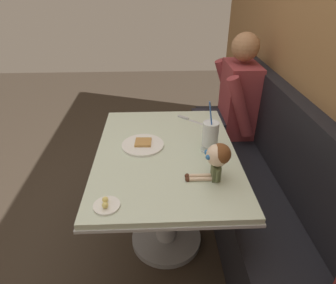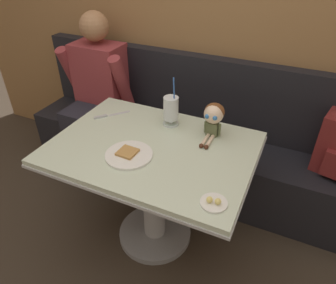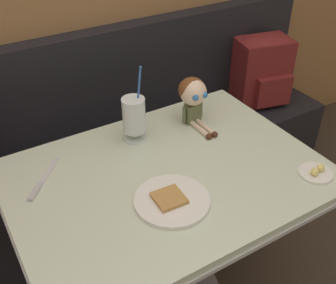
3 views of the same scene
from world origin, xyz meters
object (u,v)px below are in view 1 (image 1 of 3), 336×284
(butter_knife, at_px, (187,119))
(diner_patron, at_px, (234,99))
(milkshake_glass, at_px, (210,135))
(butter_saucer, at_px, (106,205))
(toast_plate, at_px, (143,145))
(seated_doll, at_px, (217,157))

(butter_knife, distance_m, diner_patron, 0.55)
(milkshake_glass, xyz_separation_m, diner_patron, (-0.77, 0.33, -0.10))
(milkshake_glass, distance_m, diner_patron, 0.85)
(butter_saucer, bearing_deg, butter_knife, 152.61)
(toast_plate, relative_size, butter_saucer, 2.08)
(butter_saucer, bearing_deg, milkshake_glass, 129.66)
(butter_saucer, distance_m, butter_knife, 0.96)
(toast_plate, bearing_deg, butter_saucer, -15.88)
(diner_patron, bearing_deg, toast_plate, -45.57)
(diner_patron, bearing_deg, butter_saucer, -35.39)
(milkshake_glass, height_order, diner_patron, diner_patron)
(toast_plate, bearing_deg, butter_knife, 139.23)
(toast_plate, relative_size, milkshake_glass, 0.79)
(toast_plate, height_order, butter_knife, toast_plate)
(butter_saucer, height_order, butter_knife, butter_saucer)
(milkshake_glass, relative_size, butter_knife, 1.64)
(butter_saucer, height_order, diner_patron, diner_patron)
(butter_saucer, relative_size, butter_knife, 0.63)
(toast_plate, height_order, diner_patron, diner_patron)
(butter_knife, bearing_deg, diner_patron, 130.42)
(milkshake_glass, height_order, seated_doll, milkshake_glass)
(toast_plate, bearing_deg, diner_patron, 134.43)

